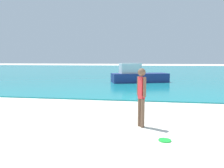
{
  "coord_description": "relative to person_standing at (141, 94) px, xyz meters",
  "views": [
    {
      "loc": [
        1.79,
        1.34,
        1.91
      ],
      "look_at": [
        0.47,
        9.23,
        1.04
      ],
      "focal_mm": 36.18,
      "sensor_mm": 36.0,
      "label": 1
    }
  ],
  "objects": [
    {
      "name": "person_standing",
      "position": [
        0.0,
        0.0,
        0.0
      ],
      "size": [
        0.27,
        0.32,
        1.67
      ],
      "rotation": [
        0.0,
        0.0,
        2.22
      ],
      "color": "brown",
      "rests_on": "ground"
    },
    {
      "name": "boat_near",
      "position": [
        -0.74,
        12.12,
        -0.35
      ],
      "size": [
        4.81,
        2.98,
        1.56
      ],
      "rotation": [
        0.0,
        0.0,
        0.36
      ],
      "color": "navy",
      "rests_on": "water"
    },
    {
      "name": "frisbee",
      "position": [
        0.6,
        -1.04,
        -0.94
      ],
      "size": [
        0.3,
        0.3,
        0.03
      ],
      "primitive_type": "cylinder",
      "color": "green",
      "rests_on": "ground"
    },
    {
      "name": "water",
      "position": [
        -1.57,
        33.89,
        -0.92
      ],
      "size": [
        160.0,
        60.0,
        0.06
      ],
      "primitive_type": "cube",
      "color": "teal",
      "rests_on": "ground"
    }
  ]
}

